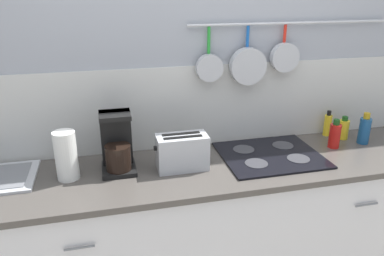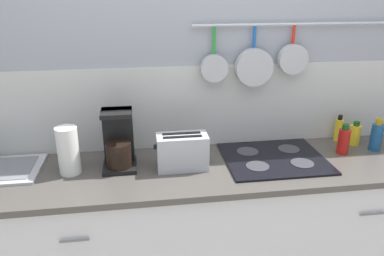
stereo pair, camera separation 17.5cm
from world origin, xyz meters
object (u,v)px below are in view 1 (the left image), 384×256
object	(u,v)px
bottle_dish_soap	(335,135)
bottle_cooking_wine	(343,129)
bottle_olive_oil	(364,130)
toaster	(182,152)
bottle_hot_sauce	(328,125)
paper_towel_roll	(66,156)
coffee_maker	(117,147)

from	to	relation	value
bottle_dish_soap	bottle_cooking_wine	size ratio (longest dim) A/B	1.20
bottle_dish_soap	bottle_olive_oil	world-z (taller)	bottle_olive_oil
toaster	bottle_olive_oil	distance (m)	1.20
bottle_hot_sauce	bottle_cooking_wine	bearing A→B (deg)	-47.68
bottle_cooking_wine	toaster	bearing A→B (deg)	-171.49
paper_towel_roll	bottle_cooking_wine	xyz separation A→B (m)	(1.72, 0.14, -0.06)
coffee_maker	bottle_dish_soap	world-z (taller)	coffee_maker
toaster	bottle_cooking_wine	world-z (taller)	toaster
bottle_hot_sauce	bottle_cooking_wine	world-z (taller)	bottle_hot_sauce
bottle_dish_soap	bottle_cooking_wine	world-z (taller)	bottle_dish_soap
paper_towel_roll	coffee_maker	size ratio (longest dim) A/B	0.80
coffee_maker	toaster	bearing A→B (deg)	-12.17
bottle_cooking_wine	paper_towel_roll	bearing A→B (deg)	-175.41
bottle_cooking_wine	bottle_olive_oil	size ratio (longest dim) A/B	0.76
toaster	bottle_olive_oil	world-z (taller)	bottle_olive_oil
toaster	bottle_hot_sauce	distance (m)	1.08
paper_towel_roll	bottle_dish_soap	world-z (taller)	paper_towel_roll
coffee_maker	toaster	size ratio (longest dim) A/B	1.11
bottle_hot_sauce	bottle_olive_oil	size ratio (longest dim) A/B	0.85
paper_towel_roll	bottle_olive_oil	bearing A→B (deg)	1.30
paper_towel_roll	bottle_hot_sauce	size ratio (longest dim) A/B	1.51
bottle_olive_oil	bottle_hot_sauce	bearing A→B (deg)	130.80
paper_towel_roll	bottle_dish_soap	size ratio (longest dim) A/B	1.42
bottle_cooking_wine	bottle_hot_sauce	bearing A→B (deg)	132.32
coffee_maker	bottle_hot_sauce	size ratio (longest dim) A/B	1.89
bottle_hot_sauce	bottle_olive_oil	xyz separation A→B (m)	(0.15, -0.17, 0.01)
bottle_hot_sauce	bottle_cooking_wine	xyz separation A→B (m)	(0.07, -0.08, -0.01)
coffee_maker	bottle_dish_soap	size ratio (longest dim) A/B	1.77
paper_towel_roll	toaster	world-z (taller)	paper_towel_roll
toaster	bottle_cooking_wine	xyz separation A→B (m)	(1.12, 0.17, -0.03)
coffee_maker	bottle_dish_soap	xyz separation A→B (m)	(1.32, -0.02, -0.05)
bottle_hot_sauce	paper_towel_roll	bearing A→B (deg)	-172.59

